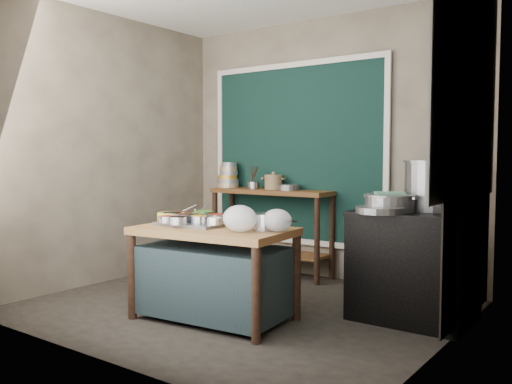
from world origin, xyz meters
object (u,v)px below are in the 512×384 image
Objects in this scene: condiment_tray at (195,223)px; stock_pot at (435,185)px; prep_table at (214,274)px; yellow_basin at (171,218)px; steamer at (390,203)px; stove_block at (413,267)px; ceramic_crock at (273,183)px; saucepan at (266,222)px; utensil_cup at (254,185)px; back_counter at (271,232)px.

condiment_tray is 1.10× the size of stock_pot.
prep_table is 5.47× the size of yellow_basin.
prep_table is 2.97× the size of steamer.
stock_pot is (1.41, 1.12, 0.71)m from prep_table.
stove_block is 4.23× the size of ceramic_crock.
yellow_basin reaches higher than prep_table.
saucepan is at bearing -134.32° from stock_pot.
ceramic_crock is at bearing 9.64° from utensil_cup.
stove_block is 0.69m from stock_pot.
back_counter is 2.54× the size of condiment_tray.
ceramic_crock is (0.01, 0.03, 0.55)m from back_counter.
condiment_tray is 1.77m from utensil_cup.
utensil_cup is at bearing -170.36° from ceramic_crock.
steamer is at bearing 30.70° from condiment_tray.
utensil_cup is 2.31m from stock_pot.
back_counter is 2.79× the size of stock_pot.
saucepan reaches higher than stove_block.
steamer is (1.97, -0.84, -0.04)m from utensil_cup.
back_counter is 0.55m from ceramic_crock.
prep_table is 1.93m from ceramic_crock.
condiment_tray is (0.37, -1.65, 0.29)m from back_counter.
steamer reaches higher than back_counter.
ceramic_crock reaches higher than steamer.
condiment_tray is at bearing 172.89° from saucepan.
stove_block is 6.75× the size of utensil_cup.
prep_table is at bearing -71.06° from ceramic_crock.
ceramic_crock is (-0.59, 1.72, 0.65)m from prep_table.
condiment_tray is 1.99m from stock_pot.
yellow_basin reaches higher than condiment_tray.
stove_block is at bearing 30.56° from prep_table.
stock_pot is at bearing 56.98° from stove_block.
utensil_cup reaches higher than condiment_tray.
ceramic_crock is at bearing 153.05° from steamer.
utensil_cup is 0.63× the size of ceramic_crock.
prep_table is 1.61m from stove_block.
condiment_tray is 1.75m from ceramic_crock.
steamer reaches higher than condiment_tray.
saucepan is (0.66, 0.09, 0.05)m from condiment_tray.
utensil_cup reaches higher than steamer.
back_counter is 2.17m from stock_pot.
condiment_tray is 2.69× the size of ceramic_crock.
back_counter is 1.99m from steamer.
ceramic_crock is (0.24, 0.04, 0.03)m from utensil_cup.
stove_block is (1.90, -0.73, -0.05)m from back_counter.
condiment_tray is at bearing 3.11° from yellow_basin.
steamer is at bearing -134.13° from stock_pot.
prep_table is 1.52m from steamer.
utensil_cup is at bearing -178.11° from back_counter.
yellow_basin is (-1.79, -0.94, 0.37)m from stove_block.
stock_pot reaches higher than saucepan.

